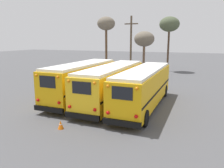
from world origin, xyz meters
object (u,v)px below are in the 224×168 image
Objects in this scene: school_bus_2 at (144,86)px; bare_tree_2 at (169,25)px; utility_pole at (131,47)px; bare_tree_1 at (106,25)px; school_bus_1 at (113,83)px; school_bus_0 at (82,80)px; bare_tree_0 at (144,40)px; traffic_cone at (61,125)px.

school_bus_2 is 1.19× the size of bare_tree_2.
utility_pole is 0.92× the size of bare_tree_2.
bare_tree_1 reaches higher than utility_pole.
school_bus_1 is at bearing 176.06° from school_bus_2.
school_bus_0 is 1.15× the size of utility_pole.
utility_pole is (-4.69, 11.24, 2.67)m from school_bus_2.
school_bus_1 is at bearing -64.26° from bare_tree_1.
traffic_cone is at bearing -87.70° from bare_tree_0.
bare_tree_0 is 6.59m from bare_tree_1.
utility_pole is 18.09m from traffic_cone.
bare_tree_1 is 11.25m from bare_tree_2.
utility_pole is 0.96× the size of bare_tree_1.
school_bus_2 is (5.62, 0.08, -0.09)m from school_bus_0.
school_bus_1 is 2.82m from school_bus_2.
school_bus_1 is 20.76× the size of traffic_cone.
bare_tree_2 reaches higher than school_bus_2.
bare_tree_2 reaches higher than utility_pole.
school_bus_1 reaches higher than traffic_cone.
traffic_cone is at bearing -94.63° from bare_tree_2.
bare_tree_0 reaches higher than traffic_cone.
bare_tree_1 is (-6.58, 13.65, 5.73)m from school_bus_1.
bare_tree_1 reaches higher than school_bus_2.
school_bus_0 reaches higher than school_bus_2.
school_bus_0 is 2.82m from school_bus_1.
school_bus_1 is 1.19× the size of bare_tree_2.
bare_tree_1 is (-3.77, 13.93, 5.66)m from school_bus_0.
bare_tree_0 reaches higher than school_bus_0.
utility_pole is at bearing 85.30° from school_bus_0.
bare_tree_1 reaches higher than traffic_cone.
bare_tree_0 is (1.07, 17.87, 3.58)m from school_bus_0.
bare_tree_1 is 22.21m from traffic_cone.
bare_tree_0 is at bearing 92.30° from traffic_cone.
school_bus_0 is 6.77m from traffic_cone.
school_bus_1 is at bearing -84.36° from bare_tree_0.
school_bus_0 is at bearing -74.84° from bare_tree_1.
utility_pole reaches higher than school_bus_1.
bare_tree_2 is at bearing 72.03° from utility_pole.
bare_tree_2 is at bearing 50.09° from bare_tree_0.
school_bus_2 is 1.30× the size of utility_pole.
utility_pole is (-1.88, 11.04, 2.65)m from school_bus_1.
utility_pole reaches higher than school_bus_0.
school_bus_1 is 1.25× the size of bare_tree_1.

